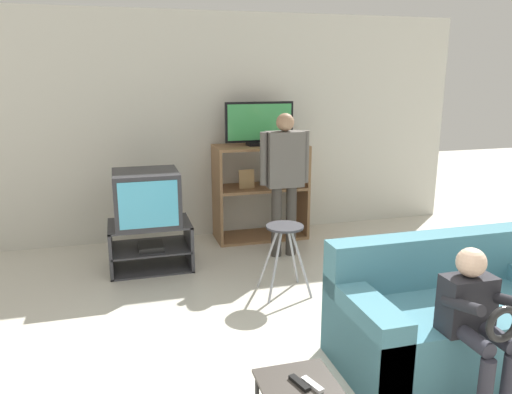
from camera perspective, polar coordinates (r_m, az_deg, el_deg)
name	(u,v)px	position (r m, az deg, el deg)	size (l,w,h in m)	color
wall_back	(204,128)	(5.92, -5.99, 7.89)	(6.40, 0.06, 2.60)	beige
tv_stand	(151,246)	(5.16, -11.96, -5.46)	(0.80, 0.57, 0.47)	#38383D
television_main	(147,198)	(5.02, -12.40, -0.06)	(0.63, 0.59, 0.53)	#2D2D33
media_shelf	(260,191)	(5.87, 0.50, 0.67)	(1.07, 0.49, 1.11)	#8E6642
television_flat	(259,125)	(5.74, 0.39, 8.26)	(0.80, 0.20, 0.49)	black
folding_stool	(285,239)	(4.40, 3.29, -4.82)	(0.42, 0.37, 0.63)	#99999E
snack_table	(299,393)	(2.78, 4.94, -21.42)	(0.40, 0.40, 0.37)	#38332D
remote_control_black	(299,383)	(2.75, 4.98, -20.41)	(0.04, 0.14, 0.02)	black
remote_control_white	(312,385)	(2.74, 6.46, -20.52)	(0.04, 0.14, 0.02)	silver
couch	(451,320)	(3.73, 21.44, -12.95)	(1.59, 0.82, 0.82)	teal
person_standing_adult	(284,172)	(5.21, 3.28, 2.90)	(0.53, 0.20, 1.53)	#3D3833
person_seated_child	(476,317)	(3.15, 23.88, -12.46)	(0.33, 0.43, 0.97)	#2D2D38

